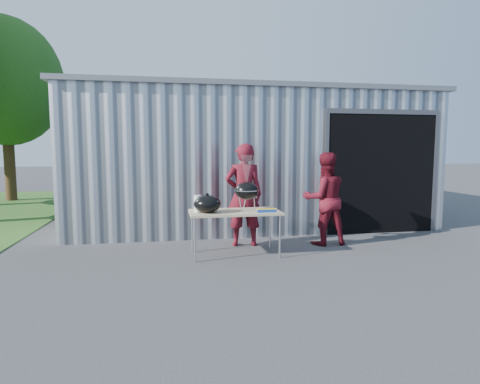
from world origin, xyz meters
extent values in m
plane|color=#38383B|center=(0.00, 0.00, 0.00)|extent=(80.00, 80.00, 0.00)
cube|color=silver|center=(0.80, 4.70, 1.50)|extent=(8.00, 6.00, 3.00)
cube|color=slate|center=(0.80, 4.70, 3.05)|extent=(8.20, 6.20, 0.10)
cube|color=black|center=(3.30, 2.27, 1.25)|extent=(2.40, 1.20, 2.50)
cube|color=#4C4C51|center=(3.30, 1.70, 2.55)|extent=(2.52, 0.08, 0.10)
cylinder|color=#442D19|center=(-6.50, 9.00, 1.03)|extent=(0.36, 0.36, 2.06)
ellipsoid|color=#1E4C14|center=(-6.50, 9.00, 4.07)|extent=(3.76, 3.76, 4.33)
cube|color=tan|center=(-0.05, 0.44, 0.73)|extent=(1.50, 0.75, 0.04)
cylinder|color=silver|center=(-0.74, 0.12, 0.35)|extent=(0.03, 0.03, 0.71)
cylinder|color=silver|center=(0.64, 0.12, 0.35)|extent=(0.03, 0.03, 0.71)
cylinder|color=silver|center=(-0.74, 0.75, 0.35)|extent=(0.03, 0.03, 0.71)
cylinder|color=silver|center=(0.64, 0.75, 0.35)|extent=(0.03, 0.03, 0.71)
ellipsoid|color=black|center=(0.15, 0.47, 1.08)|extent=(0.40, 0.40, 0.30)
cylinder|color=silver|center=(0.15, 0.47, 1.09)|extent=(0.40, 0.40, 0.02)
cylinder|color=silver|center=(0.15, 0.47, 1.10)|extent=(0.38, 0.38, 0.01)
cylinder|color=silver|center=(0.15, 0.61, 0.87)|extent=(0.02, 0.02, 0.24)
cylinder|color=silver|center=(0.03, 0.40, 0.87)|extent=(0.02, 0.02, 0.24)
cylinder|color=silver|center=(0.27, 0.40, 0.87)|extent=(0.02, 0.02, 0.24)
cylinder|color=#D2674B|center=(0.03, 0.47, 1.12)|extent=(0.02, 0.14, 0.02)
cylinder|color=#D2674B|center=(0.06, 0.47, 1.12)|extent=(0.02, 0.14, 0.02)
cylinder|color=#D2674B|center=(0.08, 0.47, 1.12)|extent=(0.02, 0.14, 0.02)
cylinder|color=#D2674B|center=(0.11, 0.47, 1.12)|extent=(0.02, 0.14, 0.02)
cylinder|color=#D2674B|center=(0.14, 0.47, 1.12)|extent=(0.02, 0.14, 0.02)
cylinder|color=#D2674B|center=(0.17, 0.47, 1.12)|extent=(0.02, 0.14, 0.02)
cylinder|color=#D2674B|center=(0.20, 0.47, 1.12)|extent=(0.02, 0.14, 0.02)
cylinder|color=#D2674B|center=(0.22, 0.47, 1.12)|extent=(0.02, 0.14, 0.02)
cylinder|color=#D2674B|center=(0.25, 0.47, 1.12)|extent=(0.02, 0.14, 0.02)
cylinder|color=#D2674B|center=(0.28, 0.47, 1.12)|extent=(0.02, 0.14, 0.02)
cone|color=silver|center=(0.15, 0.47, 1.40)|extent=(0.20, 0.20, 0.55)
ellipsoid|color=black|center=(-0.52, 0.34, 0.89)|extent=(0.44, 0.44, 0.29)
cylinder|color=black|center=(-0.52, 0.34, 1.05)|extent=(0.05, 0.05, 0.03)
cylinder|color=white|center=(-0.67, 0.39, 0.89)|extent=(0.12, 0.12, 0.28)
cube|color=white|center=(-0.60, 0.65, 0.80)|extent=(0.20, 0.15, 0.10)
cube|color=#173A96|center=(0.44, 0.19, 0.78)|extent=(0.32, 0.05, 0.05)
cube|color=yellow|center=(0.44, 0.19, 0.81)|extent=(0.32, 0.05, 0.01)
imported|color=#5C101B|center=(0.23, 1.09, 0.94)|extent=(0.71, 0.49, 1.88)
imported|color=#5C101B|center=(1.72, 0.92, 0.86)|extent=(0.83, 0.65, 1.72)
camera|label=1|loc=(-1.15, -6.07, 1.76)|focal=30.00mm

